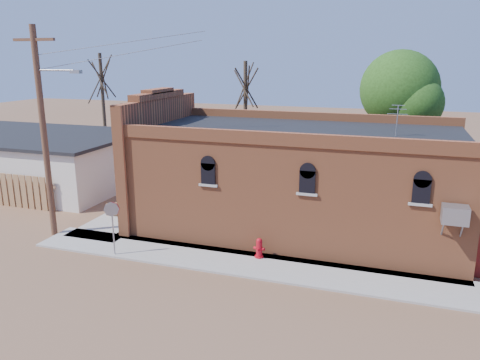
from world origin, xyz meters
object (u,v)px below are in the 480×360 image
(brick_bar, at_px, (291,179))
(trash_barrel, at_px, (130,220))
(utility_pole, at_px, (44,129))
(fire_hydrant, at_px, (259,248))
(stop_sign, at_px, (112,214))

(brick_bar, distance_m, trash_barrel, 7.68)
(brick_bar, bearing_deg, trash_barrel, -158.94)
(utility_pole, distance_m, fire_hydrant, 10.36)
(utility_pole, distance_m, stop_sign, 5.04)
(fire_hydrant, bearing_deg, trash_barrel, -167.55)
(stop_sign, xyz_separation_m, trash_barrel, (-1.02, 2.82, -1.32))
(utility_pole, bearing_deg, stop_sign, -17.25)
(fire_hydrant, bearing_deg, brick_bar, 108.05)
(brick_bar, distance_m, fire_hydrant, 4.38)
(stop_sign, height_order, trash_barrel, stop_sign)
(brick_bar, distance_m, stop_sign, 8.10)
(brick_bar, xyz_separation_m, fire_hydrant, (-0.37, -3.95, -1.87))
(utility_pole, xyz_separation_m, fire_hydrant, (9.42, 0.35, -4.30))
(utility_pole, bearing_deg, brick_bar, 23.69)
(brick_bar, height_order, trash_barrel, brick_bar)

